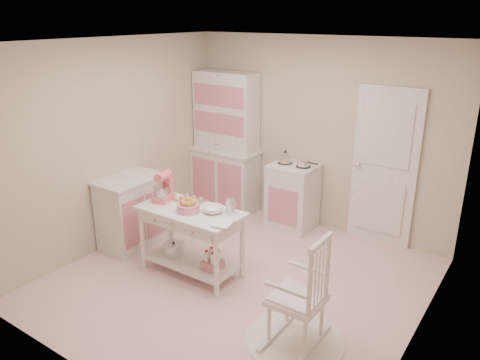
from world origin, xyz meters
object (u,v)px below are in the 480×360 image
at_px(hutch, 225,142).
at_px(stove, 293,196).
at_px(stand_mixer, 163,187).
at_px(work_table, 191,242).
at_px(base_cabinet, 132,212).
at_px(rocking_chair, 297,289).
at_px(bread_basket, 188,208).

distance_m(hutch, stove, 1.33).
height_order(stove, stand_mixer, stand_mixer).
bearing_deg(work_table, base_cabinet, 173.97).
bearing_deg(base_cabinet, stand_mixer, -8.09).
bearing_deg(hutch, rocking_chair, -42.41).
relative_size(work_table, stand_mixer, 3.53).
distance_m(stove, stand_mixer, 1.97).
relative_size(hutch, stove, 2.26).
bearing_deg(work_table, bread_basket, -68.20).
bearing_deg(rocking_chair, stand_mixer, 168.44).
distance_m(rocking_chair, stand_mixer, 2.06).
height_order(hutch, work_table, hutch).
distance_m(base_cabinet, rocking_chair, 2.70).
height_order(rocking_chair, bread_basket, rocking_chair).
relative_size(base_cabinet, stand_mixer, 2.71).
bearing_deg(stove, rocking_chair, -60.60).
distance_m(rocking_chair, work_table, 1.61).
bearing_deg(base_cabinet, bread_basket, -8.46).
bearing_deg(base_cabinet, rocking_chair, -10.75).
bearing_deg(work_table, stand_mixer, 177.27).
relative_size(hutch, work_table, 1.73).
height_order(hutch, base_cabinet, hutch).
height_order(work_table, bread_basket, bread_basket).
xyz_separation_m(work_table, bread_basket, (0.02, -0.05, 0.45)).
relative_size(hutch, rocking_chair, 1.89).
xyz_separation_m(base_cabinet, bread_basket, (1.11, -0.17, 0.39)).
bearing_deg(bread_basket, base_cabinet, 171.54).
distance_m(hutch, bread_basket, 2.07).
bearing_deg(rocking_chair, stove, 119.49).
bearing_deg(stove, bread_basket, -100.04).
bearing_deg(stand_mixer, stove, 55.03).
distance_m(hutch, base_cabinet, 1.81).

